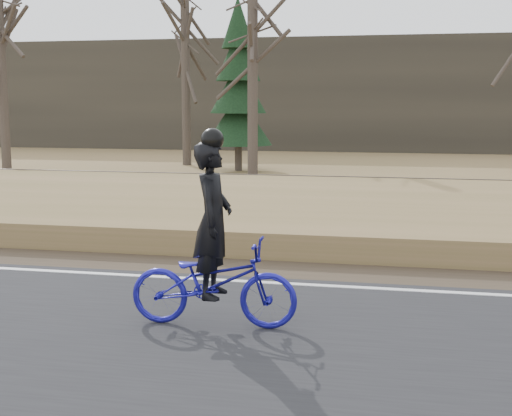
# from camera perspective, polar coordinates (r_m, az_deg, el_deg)

# --- Properties ---
(ground) EXTENTS (120.00, 120.00, 0.00)m
(ground) POSITION_cam_1_polar(r_m,az_deg,el_deg) (10.54, -7.62, -6.10)
(ground) COLOR olive
(ground) RESTS_ON ground
(road) EXTENTS (120.00, 6.00, 0.06)m
(road) POSITION_cam_1_polar(r_m,az_deg,el_deg) (8.31, -13.50, -10.06)
(road) COLOR black
(road) RESTS_ON ground
(edge_line) EXTENTS (120.00, 0.12, 0.01)m
(edge_line) POSITION_cam_1_polar(r_m,az_deg,el_deg) (10.70, -7.27, -5.50)
(edge_line) COLOR silver
(edge_line) RESTS_ON road
(shoulder) EXTENTS (120.00, 1.60, 0.04)m
(shoulder) POSITION_cam_1_polar(r_m,az_deg,el_deg) (11.63, -5.64, -4.56)
(shoulder) COLOR #473A2B
(shoulder) RESTS_ON ground
(embankment) EXTENTS (120.00, 5.00, 0.44)m
(embankment) POSITION_cam_1_polar(r_m,az_deg,el_deg) (14.43, -2.04, -1.16)
(embankment) COLOR olive
(embankment) RESTS_ON ground
(ballast) EXTENTS (120.00, 3.00, 0.45)m
(ballast) POSITION_cam_1_polar(r_m,az_deg,el_deg) (18.09, 0.88, 0.83)
(ballast) COLOR slate
(ballast) RESTS_ON ground
(railroad) EXTENTS (120.00, 2.40, 0.29)m
(railroad) POSITION_cam_1_polar(r_m,az_deg,el_deg) (18.05, 0.88, 1.79)
(railroad) COLOR black
(railroad) RESTS_ON ballast
(treeline_backdrop) EXTENTS (120.00, 4.00, 6.00)m
(treeline_backdrop) POSITION_cam_1_polar(r_m,az_deg,el_deg) (39.74, 7.12, 8.97)
(treeline_backdrop) COLOR #383328
(treeline_backdrop) RESTS_ON ground
(cyclist) EXTENTS (1.98, 0.76, 2.29)m
(cyclist) POSITION_cam_1_polar(r_m,az_deg,el_deg) (8.24, -3.43, -4.55)
(cyclist) COLOR navy
(cyclist) RESTS_ON road
(bare_tree_far_left) EXTENTS (0.36, 0.36, 6.99)m
(bare_tree_far_left) POSITION_cam_1_polar(r_m,az_deg,el_deg) (28.39, -19.64, 9.76)
(bare_tree_far_left) COLOR #473D34
(bare_tree_far_left) RESTS_ON ground
(bare_tree_left) EXTENTS (0.36, 0.36, 7.77)m
(bare_tree_left) POSITION_cam_1_polar(r_m,az_deg,el_deg) (30.03, -5.64, 10.85)
(bare_tree_left) COLOR #473D34
(bare_tree_left) RESTS_ON ground
(bare_tree_near_left) EXTENTS (0.36, 0.36, 7.94)m
(bare_tree_near_left) POSITION_cam_1_polar(r_m,az_deg,el_deg) (25.01, -0.27, 11.56)
(bare_tree_near_left) COLOR #473D34
(bare_tree_near_left) RESTS_ON ground
(conifer) EXTENTS (2.60, 2.60, 6.55)m
(conifer) POSITION_cam_1_polar(r_m,az_deg,el_deg) (27.46, -1.44, 9.47)
(conifer) COLOR #473D34
(conifer) RESTS_ON ground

